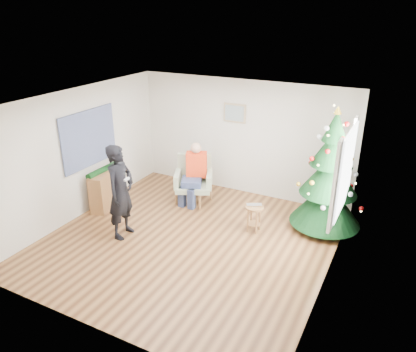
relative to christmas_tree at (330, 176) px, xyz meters
The scene contains 19 objects.
floor 2.89m from the christmas_tree, 142.28° to the right, with size 5.00×5.00×0.00m, color brown.
ceiling 3.07m from the christmas_tree, 142.28° to the right, with size 5.00×5.00×0.00m, color white.
wall_back 2.30m from the christmas_tree, 157.88° to the left, with size 5.00×5.00×0.00m, color silver.
wall_front 4.65m from the christmas_tree, 117.11° to the right, with size 5.00×5.00×0.00m, color silver.
wall_left 4.91m from the christmas_tree, 160.46° to the right, with size 5.00×5.00×0.00m, color silver.
wall_right 1.70m from the christmas_tree, 76.91° to the right, with size 5.00×5.00×0.00m, color silver.
window_panel 0.83m from the christmas_tree, 61.21° to the right, with size 0.04×1.30×1.40m, color white.
curtains 0.82m from the christmas_tree, 63.31° to the right, with size 0.05×1.75×1.50m.
christmas_tree is the anchor object (origin of this frame).
stool 1.62m from the christmas_tree, 147.57° to the right, with size 0.35×0.35×0.53m.
laptop 1.50m from the christmas_tree, 147.57° to the right, with size 0.29×0.19×0.02m, color silver.
armchair 2.94m from the christmas_tree, behind, with size 0.98×0.96×1.02m.
seated_person 2.86m from the christmas_tree, behind, with size 0.57×0.72×1.34m.
standing_man 3.88m from the christmas_tree, 148.86° to the right, with size 0.65×0.43×1.79m, color black.
game_controller 3.73m from the christmas_tree, 146.94° to the right, with size 0.04×0.13×0.04m, color white.
console 4.65m from the christmas_tree, 165.14° to the right, with size 0.30×1.00×0.80m, color brown.
garland 4.61m from the christmas_tree, 165.14° to the right, with size 0.14×0.14×0.90m, color black.
tapestry 4.79m from the christmas_tree, 163.70° to the right, with size 0.03×1.50×1.15m, color black.
framed_picture 2.57m from the christmas_tree, 160.43° to the left, with size 0.52×0.05×0.42m.
Camera 1 is at (3.29, -5.59, 4.03)m, focal length 35.00 mm.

